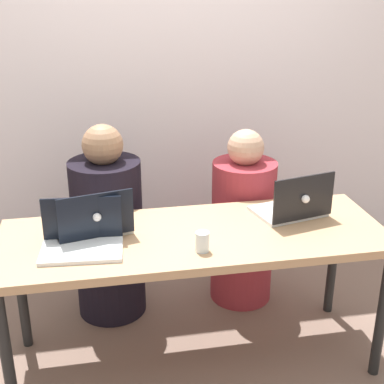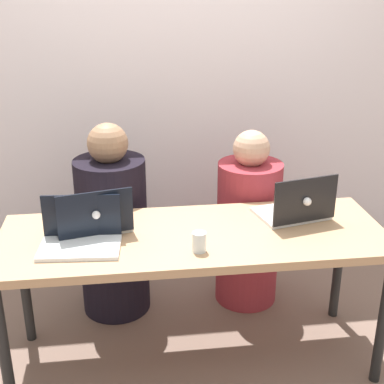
% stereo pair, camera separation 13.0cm
% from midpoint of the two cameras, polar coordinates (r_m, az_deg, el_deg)
% --- Properties ---
extents(ground_plane, '(12.00, 12.00, 0.00)m').
position_cam_midpoint_polar(ground_plane, '(2.86, -1.12, -17.26)').
color(ground_plane, '#775F52').
extents(back_wall, '(4.65, 0.10, 2.33)m').
position_cam_midpoint_polar(back_wall, '(3.41, -4.55, 11.07)').
color(back_wall, white).
rests_on(back_wall, ground).
extents(desk, '(1.79, 0.64, 0.71)m').
position_cam_midpoint_polar(desk, '(2.50, -1.23, -5.77)').
color(desk, tan).
rests_on(desk, ground).
extents(person_on_left, '(0.47, 0.47, 1.11)m').
position_cam_midpoint_polar(person_on_left, '(3.01, -10.15, -4.33)').
color(person_on_left, black).
rests_on(person_on_left, ground).
extents(person_on_right, '(0.41, 0.41, 1.04)m').
position_cam_midpoint_polar(person_on_right, '(3.11, 4.23, -3.70)').
color(person_on_right, maroon).
rests_on(person_on_right, ground).
extents(laptop_back_right, '(0.38, 0.32, 0.24)m').
position_cam_midpoint_polar(laptop_back_right, '(2.66, 9.37, -1.56)').
color(laptop_back_right, silver).
rests_on(laptop_back_right, desk).
extents(laptop_back_left, '(0.38, 0.31, 0.23)m').
position_cam_midpoint_polar(laptop_back_left, '(2.50, -11.98, -3.39)').
color(laptop_back_left, silver).
rests_on(laptop_back_left, desk).
extents(laptop_front_left, '(0.36, 0.26, 0.21)m').
position_cam_midpoint_polar(laptop_front_left, '(2.38, -13.22, -4.94)').
color(laptop_front_left, silver).
rests_on(laptop_front_left, desk).
extents(water_glass_center, '(0.06, 0.06, 0.09)m').
position_cam_midpoint_polar(water_glass_center, '(2.30, -0.53, -5.48)').
color(water_glass_center, silver).
rests_on(water_glass_center, desk).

